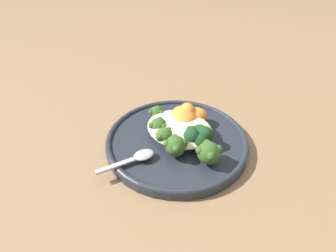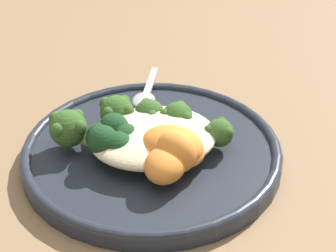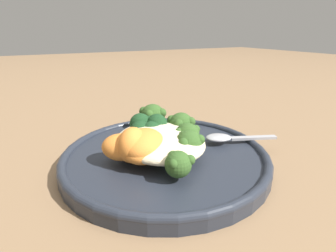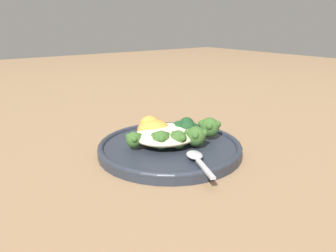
# 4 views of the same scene
# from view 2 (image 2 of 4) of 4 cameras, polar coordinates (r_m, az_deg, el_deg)

# --- Properties ---
(ground_plane) EXTENTS (4.00, 4.00, 0.00)m
(ground_plane) POSITION_cam_2_polar(r_m,az_deg,el_deg) (0.61, -1.21, -4.52)
(ground_plane) COLOR #846647
(plate) EXTENTS (0.29, 0.29, 0.02)m
(plate) POSITION_cam_2_polar(r_m,az_deg,el_deg) (0.62, -1.45, -2.57)
(plate) COLOR #232833
(plate) RESTS_ON ground_plane
(quinoa_mound) EXTENTS (0.14, 0.12, 0.03)m
(quinoa_mound) POSITION_cam_2_polar(r_m,az_deg,el_deg) (0.60, -1.76, -1.13)
(quinoa_mound) COLOR beige
(quinoa_mound) RESTS_ON plate
(broccoli_stalk_0) EXTENTS (0.11, 0.03, 0.03)m
(broccoli_stalk_0) POSITION_cam_2_polar(r_m,az_deg,el_deg) (0.60, 3.46, -1.05)
(broccoli_stalk_0) COLOR #8EB25B
(broccoli_stalk_0) RESTS_ON plate
(broccoli_stalk_1) EXTENTS (0.09, 0.08, 0.04)m
(broccoli_stalk_1) POSITION_cam_2_polar(r_m,az_deg,el_deg) (0.62, 0.16, 0.12)
(broccoli_stalk_1) COLOR #8EB25B
(broccoli_stalk_1) RESTS_ON plate
(broccoli_stalk_2) EXTENTS (0.04, 0.09, 0.03)m
(broccoli_stalk_2) POSITION_cam_2_polar(r_m,az_deg,el_deg) (0.62, -1.96, 0.46)
(broccoli_stalk_2) COLOR #8EB25B
(broccoli_stalk_2) RESTS_ON plate
(broccoli_stalk_3) EXTENTS (0.05, 0.09, 0.04)m
(broccoli_stalk_3) POSITION_cam_2_polar(r_m,az_deg,el_deg) (0.63, -4.90, 1.04)
(broccoli_stalk_3) COLOR #8EB25B
(broccoli_stalk_3) RESTS_ON plate
(broccoli_stalk_4) EXTENTS (0.11, 0.07, 0.04)m
(broccoli_stalk_4) POSITION_cam_2_polar(r_m,az_deg,el_deg) (0.61, -8.82, -0.56)
(broccoli_stalk_4) COLOR #8EB25B
(broccoli_stalk_4) RESTS_ON plate
(sweet_potato_chunk_0) EXTENTS (0.06, 0.06, 0.05)m
(sweet_potato_chunk_0) POSITION_cam_2_polar(r_m,az_deg,el_deg) (0.56, 0.78, -2.66)
(sweet_potato_chunk_0) COLOR orange
(sweet_potato_chunk_0) RESTS_ON plate
(sweet_potato_chunk_1) EXTENTS (0.09, 0.08, 0.04)m
(sweet_potato_chunk_1) POSITION_cam_2_polar(r_m,az_deg,el_deg) (0.58, 0.39, -2.07)
(sweet_potato_chunk_1) COLOR orange
(sweet_potato_chunk_1) RESTS_ON plate
(sweet_potato_chunk_2) EXTENTS (0.09, 0.09, 0.03)m
(sweet_potato_chunk_2) POSITION_cam_2_polar(r_m,az_deg,el_deg) (0.58, 0.56, -2.29)
(sweet_potato_chunk_2) COLOR orange
(sweet_potato_chunk_2) RESTS_ON plate
(sweet_potato_chunk_3) EXTENTS (0.06, 0.07, 0.03)m
(sweet_potato_chunk_3) POSITION_cam_2_polar(r_m,az_deg,el_deg) (0.56, 0.07, -3.88)
(sweet_potato_chunk_3) COLOR orange
(sweet_potato_chunk_3) RESTS_ON plate
(kale_tuft) EXTENTS (0.06, 0.06, 0.04)m
(kale_tuft) POSITION_cam_2_polar(r_m,az_deg,el_deg) (0.59, -5.69, -1.23)
(kale_tuft) COLOR #193D1E
(kale_tuft) RESTS_ON plate
(spoon) EXTENTS (0.06, 0.11, 0.01)m
(spoon) POSITION_cam_2_polar(r_m,az_deg,el_deg) (0.69, -2.33, 3.04)
(spoon) COLOR #A3A3A8
(spoon) RESTS_ON plate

